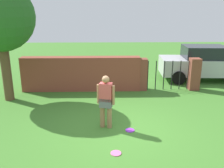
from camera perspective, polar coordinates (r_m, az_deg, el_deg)
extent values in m
plane|color=#3D7528|center=(7.49, 1.91, -10.44)|extent=(40.00, 40.00, 0.00)
cube|color=brown|center=(10.82, -7.15, 2.36)|extent=(5.10, 0.50, 1.49)
cylinder|color=brown|center=(10.29, -23.29, 3.21)|extent=(0.36, 0.36, 2.49)
cylinder|color=#9E704C|center=(7.42, -0.59, -7.07)|extent=(0.14, 0.14, 0.85)
cylinder|color=#9E704C|center=(7.48, -2.24, -6.91)|extent=(0.14, 0.14, 0.85)
cube|color=slate|center=(7.30, -1.44, -4.30)|extent=(0.40, 0.31, 0.28)
cube|color=#CC4C4C|center=(7.19, -1.46, -1.89)|extent=(0.40, 0.31, 0.55)
sphere|color=#9E704C|center=(7.08, -1.48, 1.06)|extent=(0.22, 0.22, 0.22)
cylinder|color=#9E704C|center=(7.16, 0.29, -2.59)|extent=(0.09, 0.09, 0.58)
cylinder|color=#9E704C|center=(7.28, -3.17, -2.31)|extent=(0.09, 0.09, 0.58)
cube|color=brown|center=(10.89, 6.88, 2.23)|extent=(0.44, 0.44, 1.40)
cube|color=brown|center=(11.45, 18.47, 2.20)|extent=(0.44, 0.44, 1.40)
cylinder|color=black|center=(10.94, 8.27, 1.98)|extent=(0.04, 0.04, 1.30)
cylinder|color=black|center=(11.01, 10.10, 1.98)|extent=(0.04, 0.04, 1.30)
cylinder|color=black|center=(11.08, 11.91, 1.98)|extent=(0.04, 0.04, 1.30)
cylinder|color=black|center=(11.17, 13.69, 1.98)|extent=(0.04, 0.04, 1.30)
cylinder|color=black|center=(11.27, 15.45, 1.97)|extent=(0.04, 0.04, 1.30)
cylinder|color=black|center=(11.37, 17.17, 1.97)|extent=(0.04, 0.04, 1.30)
cube|color=#B7B7BC|center=(13.17, 20.29, 3.96)|extent=(4.29, 1.95, 0.80)
cube|color=#1E2328|center=(13.04, 20.60, 6.95)|extent=(2.09, 1.62, 0.60)
cylinder|color=black|center=(12.10, 15.15, 1.39)|extent=(0.65, 0.26, 0.64)
cylinder|color=black|center=(13.70, 13.62, 3.30)|extent=(0.65, 0.26, 0.64)
cylinder|color=black|center=(14.50, 24.26, 3.01)|extent=(0.65, 0.26, 0.64)
cylinder|color=pink|center=(6.37, 0.92, -15.70)|extent=(0.27, 0.27, 0.02)
cylinder|color=purple|center=(7.44, 4.17, -10.61)|extent=(0.27, 0.27, 0.02)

